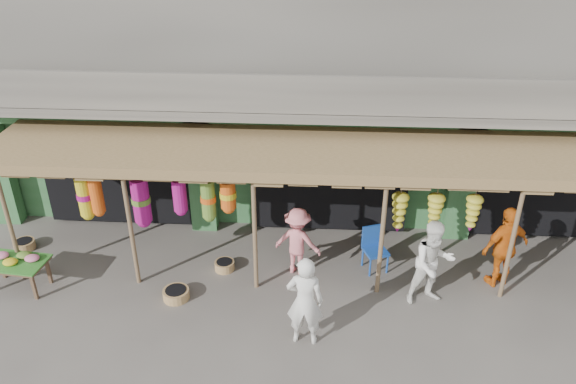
# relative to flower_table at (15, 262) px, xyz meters

# --- Properties ---
(ground) EXTENTS (80.00, 80.00, 0.00)m
(ground) POSITION_rel_flower_table_xyz_m (6.39, 0.52, -0.63)
(ground) COLOR #514C47
(ground) RESTS_ON ground
(building) EXTENTS (16.40, 6.80, 7.00)m
(building) POSITION_rel_flower_table_xyz_m (6.39, 5.39, 2.74)
(building) COLOR gray
(building) RESTS_ON ground
(awning) EXTENTS (14.00, 2.70, 2.79)m
(awning) POSITION_rel_flower_table_xyz_m (6.23, 1.33, 1.95)
(awning) COLOR brown
(awning) RESTS_ON ground
(flower_table) EXTENTS (1.38, 0.90, 0.78)m
(flower_table) POSITION_rel_flower_table_xyz_m (0.00, 0.00, 0.00)
(flower_table) COLOR brown
(flower_table) RESTS_ON ground
(blue_chair) EXTENTS (0.61, 0.61, 0.99)m
(blue_chair) POSITION_rel_flower_table_xyz_m (7.36, 1.18, -0.08)
(blue_chair) COLOR #18449E
(blue_chair) RESTS_ON ground
(basket_left) EXTENTS (0.61, 0.61, 0.20)m
(basket_left) POSITION_rel_flower_table_xyz_m (-0.61, 1.40, -0.53)
(basket_left) COLOR brown
(basket_left) RESTS_ON ground
(basket_mid) EXTENTS (0.62, 0.62, 0.21)m
(basket_mid) POSITION_rel_flower_table_xyz_m (3.31, -0.16, -0.53)
(basket_mid) COLOR #9A6F45
(basket_mid) RESTS_ON ground
(basket_right) EXTENTS (0.44, 0.44, 0.20)m
(basket_right) POSITION_rel_flower_table_xyz_m (4.13, 0.88, -0.53)
(basket_right) COLOR #A57B4D
(basket_right) RESTS_ON ground
(person_front) EXTENTS (0.69, 0.48, 1.82)m
(person_front) POSITION_rel_flower_table_xyz_m (5.95, -1.19, 0.28)
(person_front) COLOR silver
(person_front) RESTS_ON ground
(person_right) EXTENTS (1.04, 0.91, 1.83)m
(person_right) POSITION_rel_flower_table_xyz_m (8.39, 0.10, 0.29)
(person_right) COLOR white
(person_right) RESTS_ON ground
(person_vendor) EXTENTS (1.16, 0.83, 1.82)m
(person_vendor) POSITION_rel_flower_table_xyz_m (9.95, 0.76, 0.28)
(person_vendor) COLOR orange
(person_vendor) RESTS_ON ground
(person_shopper) EXTENTS (1.11, 0.81, 1.55)m
(person_shopper) POSITION_rel_flower_table_xyz_m (5.72, 0.92, 0.14)
(person_shopper) COLOR #E57981
(person_shopper) RESTS_ON ground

